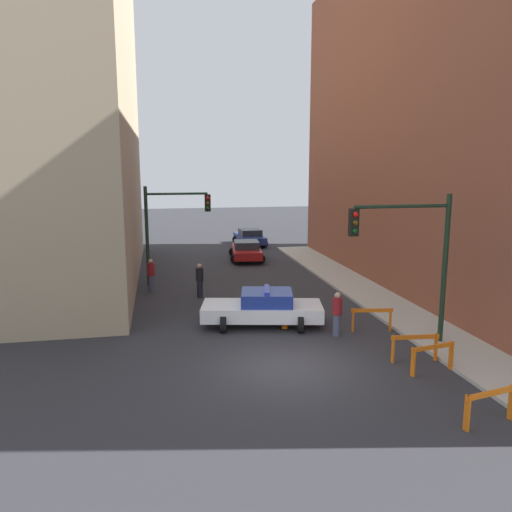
{
  "coord_description": "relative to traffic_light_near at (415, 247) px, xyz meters",
  "views": [
    {
      "loc": [
        -3.77,
        -14.38,
        6.27
      ],
      "look_at": [
        0.63,
        8.06,
        2.09
      ],
      "focal_mm": 35.0,
      "sensor_mm": 36.0,
      "label": 1
    }
  ],
  "objects": [
    {
      "name": "pedestrian_crossing",
      "position": [
        -6.67,
        7.98,
        -2.67
      ],
      "size": [
        0.5,
        0.5,
        1.66
      ],
      "rotation": [
        0.0,
        0.0,
        0.58
      ],
      "color": "black",
      "rests_on": "ground_plane"
    },
    {
      "name": "traffic_cone",
      "position": [
        -3.83,
        2.65,
        -3.21
      ],
      "size": [
        0.36,
        0.36,
        0.66
      ],
      "color": "black",
      "rests_on": "ground_plane"
    },
    {
      "name": "building_right",
      "position": [
        8.67,
        7.05,
        5.22
      ],
      "size": [
        12.0,
        28.0,
        17.5
      ],
      "color": "brown",
      "rests_on": "ground_plane"
    },
    {
      "name": "pedestrian_corner",
      "position": [
        -8.97,
        9.68,
        -2.67
      ],
      "size": [
        0.43,
        0.43,
        1.66
      ],
      "rotation": [
        0.0,
        0.0,
        4.94
      ],
      "color": "#474C66",
      "rests_on": "ground_plane"
    },
    {
      "name": "barrier_front",
      "position": [
        -0.74,
        -5.36,
        -2.91
      ],
      "size": [
        1.58,
        0.45,
        0.9
      ],
      "rotation": [
        0.0,
        0.0,
        0.2
      ],
      "color": "orange",
      "rests_on": "ground_plane"
    },
    {
      "name": "barrier_mid",
      "position": [
        -0.45,
        -2.24,
        -2.91
      ],
      "size": [
        1.58,
        0.42,
        0.9
      ],
      "rotation": [
        0.0,
        0.0,
        0.18
      ],
      "color": "orange",
      "rests_on": "ground_plane"
    },
    {
      "name": "police_car",
      "position": [
        -4.57,
        3.22,
        -2.81
      ],
      "size": [
        4.98,
        2.95,
        1.52
      ],
      "rotation": [
        0.0,
        0.0,
        1.37
      ],
      "color": "white",
      "rests_on": "ground_plane"
    },
    {
      "name": "traffic_light_near",
      "position": [
        0.0,
        0.0,
        0.0
      ],
      "size": [
        3.64,
        0.35,
        5.2
      ],
      "color": "black",
      "rests_on": "sidewalk_right"
    },
    {
      "name": "ground_plane",
      "position": [
        -4.73,
        -0.95,
        -3.53
      ],
      "size": [
        120.0,
        120.0,
        0.0
      ],
      "primitive_type": "plane",
      "color": "#2D2D33"
    },
    {
      "name": "parked_car_near",
      "position": [
        -2.82,
        17.01,
        -2.86
      ],
      "size": [
        2.56,
        4.46,
        1.31
      ],
      "rotation": [
        0.0,
        0.0,
        -0.1
      ],
      "color": "maroon",
      "rests_on": "ground_plane"
    },
    {
      "name": "pedestrian_sidewalk",
      "position": [
        -2.13,
        1.55,
        -2.67
      ],
      "size": [
        0.51,
        0.51,
        1.66
      ],
      "rotation": [
        0.0,
        0.0,
        3.87
      ],
      "color": "#474C66",
      "rests_on": "ground_plane"
    },
    {
      "name": "traffic_light_far",
      "position": [
        -8.03,
        11.08,
        -0.13
      ],
      "size": [
        3.44,
        0.35,
        5.2
      ],
      "color": "black",
      "rests_on": "ground_plane"
    },
    {
      "name": "sidewalk_right",
      "position": [
        1.47,
        -0.95,
        -3.47
      ],
      "size": [
        2.4,
        44.0,
        0.12
      ],
      "color": "#B2ADA3",
      "rests_on": "ground_plane"
    },
    {
      "name": "parked_car_mid",
      "position": [
        -1.48,
        23.08,
        -2.86
      ],
      "size": [
        2.39,
        4.37,
        1.31
      ],
      "rotation": [
        0.0,
        0.0,
        0.04
      ],
      "color": "navy",
      "rests_on": "ground_plane"
    },
    {
      "name": "barrier_back",
      "position": [
        -0.54,
        -1.32,
        -2.91
      ],
      "size": [
        1.6,
        0.29,
        0.9
      ],
      "rotation": [
        0.0,
        0.0,
        -0.09
      ],
      "color": "orange",
      "rests_on": "ground_plane"
    },
    {
      "name": "barrier_corner",
      "position": [
        -0.65,
        1.75,
        -2.91
      ],
      "size": [
        1.59,
        0.4,
        0.9
      ],
      "rotation": [
        0.0,
        0.0,
        -0.16
      ],
      "color": "orange",
      "rests_on": "ground_plane"
    }
  ]
}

